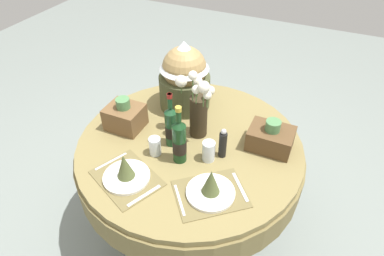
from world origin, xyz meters
The scene contains 13 objects.
ground centered at (0.00, 0.00, 0.00)m, with size 8.00×8.00×0.00m, color gray.
dining_table centered at (0.00, 0.00, 0.63)m, with size 1.32×1.32×0.77m.
place_setting_left centered at (-0.18, -0.39, 0.81)m, with size 0.42×0.38×0.16m.
place_setting_right centered at (0.25, -0.31, 0.81)m, with size 0.43×0.42×0.16m.
flower_vase centered at (0.01, 0.08, 0.97)m, with size 0.24×0.15×0.43m.
wine_bottle_left centered at (-0.09, -0.05, 0.89)m, with size 0.07×0.07×0.34m.
wine_bottle_centre centered at (0.01, -0.15, 0.90)m, with size 0.07×0.07×0.35m.
tumbler_near_left centered at (0.15, -0.09, 0.83)m, with size 0.07×0.07×0.12m, color silver.
tumbler_near_right centered at (-0.13, -0.16, 0.82)m, with size 0.07×0.07×0.11m, color silver.
pepper_mill centered at (0.21, -0.03, 0.85)m, with size 0.04×0.04×0.19m.
gift_tub_back_left centered at (-0.18, 0.32, 1.00)m, with size 0.32×0.32×0.45m.
woven_basket_side_left centered at (-0.41, -0.03, 0.84)m, with size 0.21×0.18×0.20m.
woven_basket_side_right centered at (0.43, 0.15, 0.83)m, with size 0.24×0.18×0.18m.
Camera 1 is at (0.60, -1.30, 2.05)m, focal length 31.20 mm.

